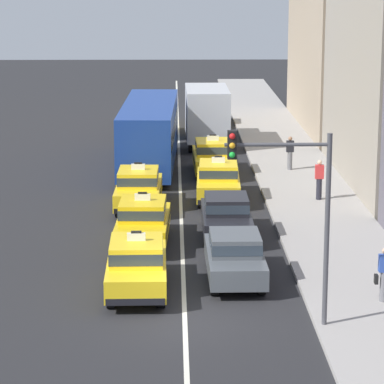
{
  "coord_description": "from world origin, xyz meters",
  "views": [
    {
      "loc": [
        -0.31,
        -26.74,
        9.84
      ],
      "look_at": [
        0.41,
        10.67,
        1.3
      ],
      "focal_mm": 93.08,
      "sensor_mm": 36.0,
      "label": 1
    }
  ],
  "objects_px": {
    "taxi_left_nearest": "(137,264)",
    "taxi_left_second": "(143,221)",
    "sedan_right_second": "(226,215)",
    "taxi_right_third": "(218,180)",
    "traffic_light_pole": "(292,195)",
    "box_truck_right_fifth": "(206,113)",
    "sedan_right_nearest": "(235,255)",
    "taxi_right_sixth": "(205,111)",
    "pedestrian_near_crosswalk": "(384,274)",
    "taxi_left_third": "(139,188)",
    "pedestrian_mid_block": "(290,153)",
    "taxi_right_fourth": "(213,156)",
    "sedan_left_fifth": "(154,121)",
    "bus_left_fourth": "(149,131)",
    "pedestrian_by_storefront": "(319,179)"
  },
  "relations": [
    {
      "from": "taxi_left_nearest",
      "to": "taxi_right_fourth",
      "type": "xyz_separation_m",
      "value": [
        3.03,
        17.66,
        0.0
      ]
    },
    {
      "from": "bus_left_fourth",
      "to": "taxi_right_fourth",
      "type": "height_order",
      "value": "bus_left_fourth"
    },
    {
      "from": "taxi_left_second",
      "to": "sedan_left_fifth",
      "type": "xyz_separation_m",
      "value": [
        -0.04,
        23.59,
        -0.03
      ]
    },
    {
      "from": "taxi_left_third",
      "to": "pedestrian_near_crosswalk",
      "type": "bearing_deg",
      "value": -58.18
    },
    {
      "from": "taxi_left_nearest",
      "to": "taxi_left_second",
      "type": "relative_size",
      "value": 0.99
    },
    {
      "from": "taxi_right_sixth",
      "to": "pedestrian_mid_block",
      "type": "distance_m",
      "value": 15.3
    },
    {
      "from": "sedan_left_fifth",
      "to": "sedan_right_nearest",
      "type": "distance_m",
      "value": 28.07
    },
    {
      "from": "sedan_right_nearest",
      "to": "taxi_right_sixth",
      "type": "relative_size",
      "value": 0.93
    },
    {
      "from": "sedan_right_second",
      "to": "pedestrian_mid_block",
      "type": "xyz_separation_m",
      "value": [
        3.71,
        11.7,
        0.13
      ]
    },
    {
      "from": "taxi_right_fourth",
      "to": "pedestrian_mid_block",
      "type": "distance_m",
      "value": 3.78
    },
    {
      "from": "taxi_left_nearest",
      "to": "taxi_left_second",
      "type": "xyz_separation_m",
      "value": [
        0.04,
        5.32,
        0.0
      ]
    },
    {
      "from": "sedan_right_second",
      "to": "pedestrian_near_crosswalk",
      "type": "height_order",
      "value": "pedestrian_near_crosswalk"
    },
    {
      "from": "taxi_left_second",
      "to": "pedestrian_mid_block",
      "type": "relative_size",
      "value": 2.84
    },
    {
      "from": "sedan_right_nearest",
      "to": "pedestrian_mid_block",
      "type": "relative_size",
      "value": 2.65
    },
    {
      "from": "bus_left_fourth",
      "to": "sedan_left_fifth",
      "type": "bearing_deg",
      "value": 89.79
    },
    {
      "from": "bus_left_fourth",
      "to": "traffic_light_pole",
      "type": "bearing_deg",
      "value": -79.15
    },
    {
      "from": "taxi_left_second",
      "to": "traffic_light_pole",
      "type": "relative_size",
      "value": 0.83
    },
    {
      "from": "taxi_left_nearest",
      "to": "traffic_light_pole",
      "type": "bearing_deg",
      "value": -37.96
    },
    {
      "from": "taxi_left_nearest",
      "to": "taxi_right_sixth",
      "type": "relative_size",
      "value": 0.99
    },
    {
      "from": "box_truck_right_fifth",
      "to": "pedestrian_mid_block",
      "type": "xyz_separation_m",
      "value": [
        3.8,
        -7.84,
        -0.8
      ]
    },
    {
      "from": "sedan_right_second",
      "to": "taxi_right_fourth",
      "type": "height_order",
      "value": "taxi_right_fourth"
    },
    {
      "from": "sedan_right_second",
      "to": "taxi_right_third",
      "type": "distance_m",
      "value": 5.95
    },
    {
      "from": "box_truck_right_fifth",
      "to": "traffic_light_pole",
      "type": "distance_m",
      "value": 29.27
    },
    {
      "from": "taxi_right_fourth",
      "to": "pedestrian_by_storefront",
      "type": "height_order",
      "value": "taxi_right_fourth"
    },
    {
      "from": "bus_left_fourth",
      "to": "taxi_right_third",
      "type": "bearing_deg",
      "value": -66.75
    },
    {
      "from": "taxi_left_third",
      "to": "taxi_right_sixth",
      "type": "relative_size",
      "value": 0.99
    },
    {
      "from": "taxi_left_nearest",
      "to": "taxi_right_sixth",
      "type": "bearing_deg",
      "value": 84.51
    },
    {
      "from": "taxi_left_third",
      "to": "box_truck_right_fifth",
      "type": "bearing_deg",
      "value": 77.56
    },
    {
      "from": "traffic_light_pole",
      "to": "box_truck_right_fifth",
      "type": "bearing_deg",
      "value": 92.61
    },
    {
      "from": "taxi_left_nearest",
      "to": "taxi_left_second",
      "type": "height_order",
      "value": "same"
    },
    {
      "from": "traffic_light_pole",
      "to": "taxi_left_second",
      "type": "bearing_deg",
      "value": 116.26
    },
    {
      "from": "taxi_left_third",
      "to": "pedestrian_by_storefront",
      "type": "relative_size",
      "value": 2.71
    },
    {
      "from": "taxi_left_second",
      "to": "sedan_right_second",
      "type": "relative_size",
      "value": 1.07
    },
    {
      "from": "taxi_left_nearest",
      "to": "sedan_left_fifth",
      "type": "bearing_deg",
      "value": 90.0
    },
    {
      "from": "taxi_right_fourth",
      "to": "pedestrian_by_storefront",
      "type": "relative_size",
      "value": 2.7
    },
    {
      "from": "sedan_right_nearest",
      "to": "taxi_right_fourth",
      "type": "height_order",
      "value": "taxi_right_fourth"
    },
    {
      "from": "taxi_left_third",
      "to": "taxi_right_third",
      "type": "xyz_separation_m",
      "value": [
        3.36,
        1.41,
        0.0
      ]
    },
    {
      "from": "box_truck_right_fifth",
      "to": "taxi_right_sixth",
      "type": "distance_m",
      "value": 7.08
    },
    {
      "from": "taxi_left_third",
      "to": "taxi_right_fourth",
      "type": "relative_size",
      "value": 1.0
    },
    {
      "from": "taxi_right_fourth",
      "to": "traffic_light_pole",
      "type": "xyz_separation_m",
      "value": [
        1.3,
        -21.04,
        2.94
      ]
    },
    {
      "from": "box_truck_right_fifth",
      "to": "taxi_right_sixth",
      "type": "xyz_separation_m",
      "value": [
        0.15,
        7.02,
        -0.9
      ]
    },
    {
      "from": "sedan_right_second",
      "to": "pedestrian_near_crosswalk",
      "type": "relative_size",
      "value": 2.62
    },
    {
      "from": "taxi_right_fourth",
      "to": "taxi_right_sixth",
      "type": "bearing_deg",
      "value": 89.55
    },
    {
      "from": "taxi_right_sixth",
      "to": "pedestrian_near_crosswalk",
      "type": "bearing_deg",
      "value": -83.07
    },
    {
      "from": "sedan_left_fifth",
      "to": "taxi_right_third",
      "type": "relative_size",
      "value": 0.94
    },
    {
      "from": "bus_left_fourth",
      "to": "pedestrian_mid_block",
      "type": "distance_m",
      "value": 7.04
    },
    {
      "from": "taxi_left_nearest",
      "to": "taxi_right_third",
      "type": "bearing_deg",
      "value": 75.94
    },
    {
      "from": "pedestrian_near_crosswalk",
      "to": "pedestrian_by_storefront",
      "type": "bearing_deg",
      "value": 90.07
    },
    {
      "from": "taxi_left_third",
      "to": "taxi_right_sixth",
      "type": "height_order",
      "value": "same"
    },
    {
      "from": "taxi_left_second",
      "to": "sedan_right_nearest",
      "type": "distance_m",
      "value": 5.28
    }
  ]
}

